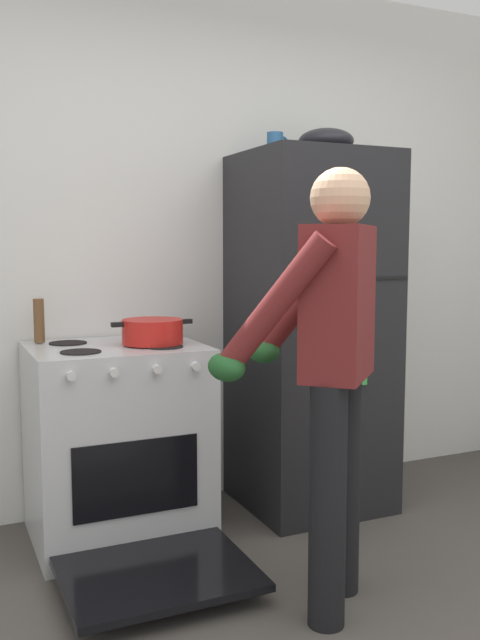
{
  "coord_description": "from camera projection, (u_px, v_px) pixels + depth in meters",
  "views": [
    {
      "loc": [
        -1.23,
        -1.46,
        1.33
      ],
      "look_at": [
        0.02,
        1.32,
        1.0
      ],
      "focal_mm": 38.82,
      "sensor_mm": 36.0,
      "label": 1
    }
  ],
  "objects": [
    {
      "name": "stove_range",
      "position": [
        118.0,
        444.0,
        3.13
      ],
      "size": [
        0.76,
        1.2,
        0.89
      ],
      "color": "silver",
      "rests_on": "ground"
    },
    {
      "name": "person_cook",
      "position": [
        329.0,
        352.0,
        2.47
      ],
      "size": [
        0.65,
        0.68,
        1.6
      ],
      "color": "black",
      "rests_on": "ground"
    },
    {
      "name": "kitchen_wall_back",
      "position": [
        187.0,
        241.0,
        3.59
      ],
      "size": [
        6.0,
        0.1,
        2.7
      ],
      "primitive_type": "cube",
      "color": "white",
      "rests_on": "ground"
    },
    {
      "name": "red_pot",
      "position": [
        153.0,
        331.0,
        3.11
      ],
      "size": [
        0.37,
        0.27,
        0.11
      ],
      "color": "red",
      "rests_on": "stove_range"
    },
    {
      "name": "pepper_mill",
      "position": [
        39.0,
        321.0,
        3.15
      ],
      "size": [
        0.05,
        0.05,
        0.2
      ],
      "primitive_type": "cylinder",
      "color": "brown",
      "rests_on": "stove_range"
    },
    {
      "name": "refrigerator",
      "position": [
        310.0,
        332.0,
        3.51
      ],
      "size": [
        0.68,
        0.72,
        1.78
      ],
      "color": "black",
      "rests_on": "ground"
    },
    {
      "name": "mixing_bowl",
      "position": [
        326.0,
        141.0,
        3.44
      ],
      "size": [
        0.28,
        0.28,
        0.12
      ],
      "primitive_type": "ellipsoid",
      "color": "black",
      "rests_on": "refrigerator"
    },
    {
      "name": "coffee_mug",
      "position": [
        275.0,
        142.0,
        3.38
      ],
      "size": [
        0.11,
        0.08,
        0.1
      ],
      "color": "#2D6093",
      "rests_on": "refrigerator"
    }
  ]
}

